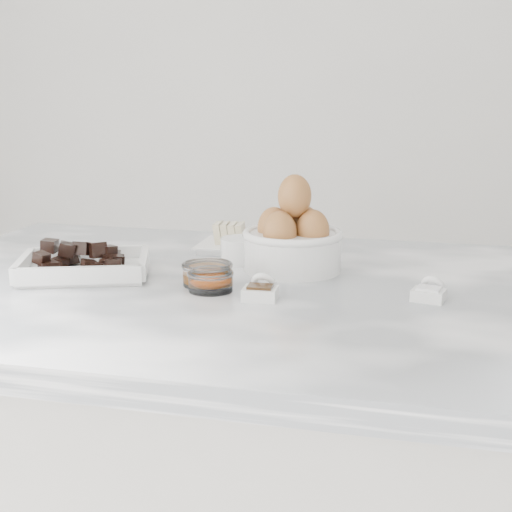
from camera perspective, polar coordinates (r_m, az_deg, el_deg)
The scene contains 9 objects.
marble_slab at distance 1.16m, azimuth -1.31°, elevation -3.15°, with size 1.20×0.80×0.04m, color white.
chocolate_dish at distance 1.23m, azimuth -13.60°, elevation -0.50°, with size 0.25×0.22×0.06m.
butter_plate at distance 1.39m, azimuth -2.01°, elevation 1.23°, with size 0.13×0.13×0.05m.
sugar_ramekin at distance 1.29m, azimuth -1.14°, elevation 0.54°, with size 0.08×0.08×0.05m.
egg_bowl at distance 1.23m, azimuth 2.96°, elevation 1.32°, with size 0.18×0.18×0.17m.
honey_bowl at distance 1.15m, azimuth -3.92°, elevation -1.39°, with size 0.08×0.08×0.04m.
zest_bowl at distance 1.11m, azimuth -3.65°, elevation -1.94°, with size 0.07×0.07×0.03m.
vanilla_spoon at distance 1.07m, azimuth 0.40°, elevation -2.75°, with size 0.05×0.06×0.04m.
salt_spoon at distance 1.10m, azimuth 13.71°, elevation -2.81°, with size 0.05×0.06×0.04m.
Camera 1 is at (0.29, -1.08, 1.25)m, focal length 50.00 mm.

